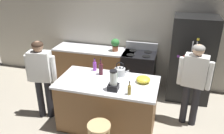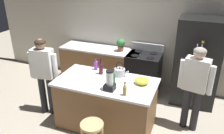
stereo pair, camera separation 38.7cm
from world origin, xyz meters
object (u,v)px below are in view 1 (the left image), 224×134
(bottle_wine, at_px, (101,69))
(mixing_bowl, at_px, (143,79))
(bottle_vinegar, at_px, (129,90))
(tea_kettle, at_px, (120,71))
(bar_stool, at_px, (99,132))
(potted_plant, at_px, (115,44))
(stove_range, at_px, (138,72))
(bottle_olive_oil, at_px, (116,78))
(person_by_island_left, at_px, (41,73))
(person_by_sink_right, at_px, (194,78))
(blender_appliance, at_px, (113,82))
(bottle_soda, at_px, (95,66))
(refrigerator, at_px, (191,59))
(kitchen_island, at_px, (108,104))

(bottle_wine, bearing_deg, mixing_bowl, -6.84)
(bottle_vinegar, bearing_deg, tea_kettle, 116.05)
(bar_stool, distance_m, bottle_vinegar, 0.80)
(potted_plant, height_order, mixing_bowl, potted_plant)
(stove_range, xyz_separation_m, bar_stool, (-0.21, -2.34, 0.01))
(mixing_bowl, bearing_deg, bottle_olive_oil, -159.96)
(bar_stool, bearing_deg, bottle_vinegar, 53.81)
(potted_plant, relative_size, bottle_wine, 0.95)
(bottle_wine, distance_m, tea_kettle, 0.36)
(person_by_island_left, xyz_separation_m, potted_plant, (1.01, 1.60, 0.16))
(bottle_wine, bearing_deg, tea_kettle, 9.41)
(stove_range, bearing_deg, person_by_sink_right, -41.88)
(bottle_wine, xyz_separation_m, tea_kettle, (0.35, 0.06, -0.04))
(bottle_vinegar, bearing_deg, blender_appliance, 165.74)
(stove_range, xyz_separation_m, bottle_wine, (-0.52, -1.28, 0.58))
(bar_stool, distance_m, potted_plant, 2.47)
(potted_plant, relative_size, bottle_vinegar, 1.27)
(blender_appliance, relative_size, bottle_soda, 1.37)
(bottle_vinegar, distance_m, tea_kettle, 0.70)
(bottle_olive_oil, height_order, bottle_vinegar, bottle_olive_oil)
(tea_kettle, bearing_deg, mixing_bowl, -18.83)
(refrigerator, distance_m, person_by_island_left, 3.15)
(person_by_sink_right, relative_size, tea_kettle, 5.85)
(kitchen_island, height_order, bottle_wine, bottle_wine)
(refrigerator, xyz_separation_m, tea_kettle, (-1.30, -1.20, 0.08))
(blender_appliance, xyz_separation_m, bottle_wine, (-0.38, 0.50, -0.03))
(kitchen_island, height_order, refrigerator, refrigerator)
(person_by_sink_right, distance_m, bottle_olive_oil, 1.42)
(blender_appliance, distance_m, tea_kettle, 0.56)
(potted_plant, relative_size, blender_appliance, 0.85)
(potted_plant, xyz_separation_m, bottle_olive_oil, (0.43, -1.57, -0.07))
(bottle_vinegar, relative_size, tea_kettle, 0.86)
(blender_appliance, bearing_deg, kitchen_island, 124.83)
(person_by_island_left, height_order, tea_kettle, person_by_island_left)
(mixing_bowl, xyz_separation_m, tea_kettle, (-0.46, 0.16, 0.02))
(kitchen_island, bearing_deg, bottle_vinegar, -35.42)
(stove_range, height_order, bottle_wine, bottle_wine)
(bottle_soda, bearing_deg, person_by_sink_right, 3.35)
(stove_range, relative_size, bar_stool, 1.77)
(bottle_vinegar, relative_size, mixing_bowl, 0.95)
(blender_appliance, bearing_deg, bar_stool, -97.18)
(person_by_island_left, relative_size, tea_kettle, 5.80)
(bar_stool, xyz_separation_m, blender_appliance, (0.07, 0.55, 0.60))
(refrigerator, distance_m, bottle_soda, 2.15)
(refrigerator, bearing_deg, stove_range, 178.77)
(bottle_vinegar, height_order, bottle_soda, bottle_soda)
(person_by_sink_right, bearing_deg, bottle_olive_oil, -158.80)
(kitchen_island, xyz_separation_m, tea_kettle, (0.15, 0.30, 0.55))
(bar_stool, height_order, bottle_wine, bottle_wine)
(stove_range, height_order, mixing_bowl, stove_range)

